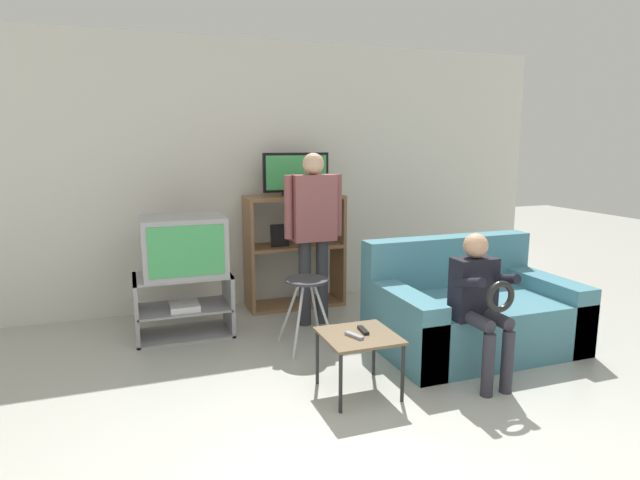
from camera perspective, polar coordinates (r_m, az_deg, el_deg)
wall_back at (r=5.39m, az=-7.17°, el=6.83°), size 6.40×0.06×2.60m
tv_stand at (r=4.73m, az=-14.34°, el=-6.77°), size 0.80×0.48×0.53m
television_main at (r=4.63m, az=-14.36°, el=-0.57°), size 0.68×0.53×0.49m
media_shelf at (r=5.32m, az=-2.74°, el=-1.10°), size 0.96×0.39×1.11m
television_flat at (r=5.20m, az=-2.57°, el=6.87°), size 0.65×0.20×0.42m
folding_stool at (r=4.26m, az=-1.43°, el=-5.49°), size 0.39×0.44×0.57m
snack_table at (r=3.55m, az=4.16°, el=-10.70°), size 0.47×0.47×0.40m
remote_control_black at (r=3.58m, az=4.63°, el=-9.57°), size 0.05×0.15×0.02m
remote_control_white at (r=3.48m, az=3.68°, el=-10.14°), size 0.09×0.15×0.02m
couch at (r=4.52m, az=15.69°, el=-7.42°), size 1.53×1.00×0.84m
person_standing_adult at (r=4.71m, az=-0.71°, el=1.86°), size 0.53×0.20×1.54m
person_seated_child at (r=3.79m, az=16.69°, el=-5.80°), size 0.33×0.43×1.02m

